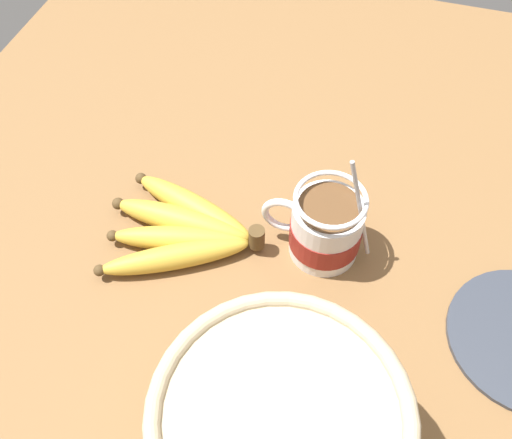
# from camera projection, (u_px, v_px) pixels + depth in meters

# --- Properties ---
(table) EXTENTS (1.14, 1.14, 0.03)m
(table) POSITION_uv_depth(u_px,v_px,m) (303.00, 237.00, 0.74)
(table) COLOR brown
(table) RESTS_ON ground
(coffee_mug) EXTENTS (0.14, 0.09, 0.17)m
(coffee_mug) POSITION_uv_depth(u_px,v_px,m) (325.00, 228.00, 0.68)
(coffee_mug) COLOR silver
(coffee_mug) RESTS_ON table
(banana_bunch) EXTENTS (0.21, 0.18, 0.04)m
(banana_bunch) POSITION_uv_depth(u_px,v_px,m) (183.00, 229.00, 0.71)
(banana_bunch) COLOR #4C381E
(banana_bunch) RESTS_ON table
(woven_basket) EXTENTS (0.21, 0.21, 0.16)m
(woven_basket) POSITION_uv_depth(u_px,v_px,m) (278.00, 439.00, 0.49)
(woven_basket) COLOR tan
(woven_basket) RESTS_ON table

